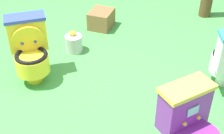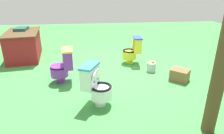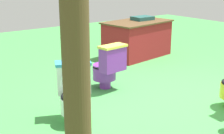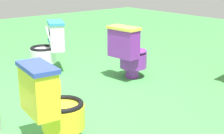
% 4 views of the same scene
% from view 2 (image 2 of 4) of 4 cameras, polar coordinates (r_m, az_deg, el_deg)
% --- Properties ---
extents(ground, '(14.00, 14.00, 0.00)m').
position_cam_2_polar(ground, '(4.87, 0.32, -0.91)').
color(ground, '#429947').
extents(toilet_yellow, '(0.46, 0.54, 0.73)m').
position_cam_2_polar(toilet_yellow, '(5.23, 6.05, 4.94)').
color(toilet_yellow, yellow).
rests_on(toilet_yellow, ground).
extents(toilet_white, '(0.57, 0.62, 0.73)m').
position_cam_2_polar(toilet_white, '(3.33, -4.61, -5.17)').
color(toilet_white, white).
rests_on(toilet_white, ground).
extents(toilet_purple, '(0.45, 0.53, 0.73)m').
position_cam_2_polar(toilet_purple, '(4.27, -13.95, 0.42)').
color(toilet_purple, purple).
rests_on(toilet_purple, ground).
extents(vendor_table, '(1.56, 1.05, 0.85)m').
position_cam_2_polar(vendor_table, '(6.16, -24.14, 5.89)').
color(vendor_table, maroon).
rests_on(vendor_table, ground).
extents(wooden_post, '(0.18, 0.18, 1.93)m').
position_cam_2_polar(wooden_post, '(2.81, 29.01, -0.11)').
color(wooden_post, brown).
rests_on(wooden_post, ground).
extents(small_crate, '(0.47, 0.47, 0.25)m').
position_cam_2_polar(small_crate, '(4.53, 18.98, -2.21)').
color(small_crate, brown).
rests_on(small_crate, ground).
extents(lemon_bucket, '(0.22, 0.22, 0.28)m').
position_cam_2_polar(lemon_bucket, '(4.86, 11.31, 0.06)').
color(lemon_bucket, '#B7B7BF').
rests_on(lemon_bucket, ground).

